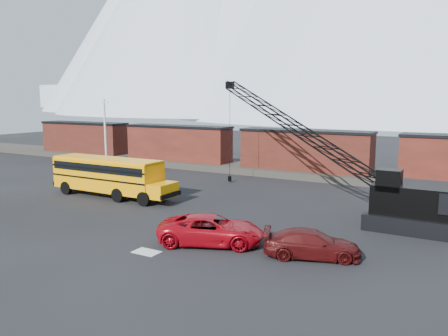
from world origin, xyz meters
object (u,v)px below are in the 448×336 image
at_px(school_bus, 110,175).
at_px(crawler_crane, 295,128).
at_px(red_pickup, 211,230).
at_px(maroon_suv, 312,244).

xyz_separation_m(school_bus, crawler_crane, (13.44, 6.53, 3.95)).
bearing_deg(school_bus, red_pickup, -24.47).
bearing_deg(school_bus, crawler_crane, 25.91).
xyz_separation_m(school_bus, maroon_suv, (18.88, -5.38, -1.09)).
xyz_separation_m(school_bus, red_pickup, (13.38, -6.09, -0.99)).
relative_size(red_pickup, maroon_suv, 1.20).
height_order(school_bus, red_pickup, school_bus).
distance_m(school_bus, red_pickup, 14.73).
bearing_deg(maroon_suv, red_pickup, 76.54).
bearing_deg(school_bus, maroon_suv, -15.90).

